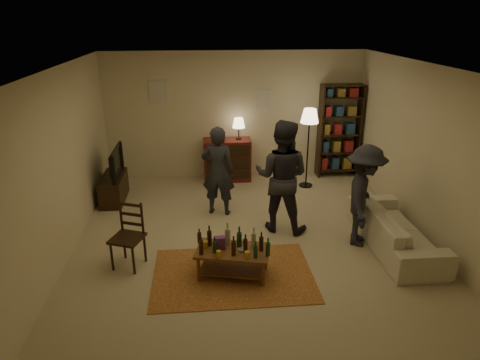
{
  "coord_description": "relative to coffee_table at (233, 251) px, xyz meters",
  "views": [
    {
      "loc": [
        -0.72,
        -6.01,
        3.39
      ],
      "look_at": [
        -0.16,
        0.1,
        1.0
      ],
      "focal_mm": 32.0,
      "sensor_mm": 36.0,
      "label": 1
    }
  ],
  "objects": [
    {
      "name": "floor",
      "position": [
        0.36,
        0.96,
        -0.38
      ],
      "size": [
        6.0,
        6.0,
        0.0
      ],
      "primitive_type": "plane",
      "color": "#C6B793",
      "rests_on": "ground"
    },
    {
      "name": "room_shell",
      "position": [
        -0.29,
        3.94,
        1.44
      ],
      "size": [
        6.0,
        6.0,
        6.0
      ],
      "color": "beige",
      "rests_on": "ground"
    },
    {
      "name": "rug",
      "position": [
        0.0,
        -0.0,
        -0.37
      ],
      "size": [
        2.2,
        1.5,
        0.01
      ],
      "primitive_type": "cube",
      "color": "brown",
      "rests_on": "ground"
    },
    {
      "name": "coffee_table",
      "position": [
        0.0,
        0.0,
        0.0
      ],
      "size": [
        1.08,
        0.75,
        0.74
      ],
      "rotation": [
        0.0,
        0.0,
        -0.23
      ],
      "color": "brown",
      "rests_on": "ground"
    },
    {
      "name": "dining_chair",
      "position": [
        -1.44,
        0.43,
        0.13
      ],
      "size": [
        0.54,
        0.54,
        0.96
      ],
      "rotation": [
        0.0,
        0.0,
        -0.37
      ],
      "color": "black",
      "rests_on": "ground"
    },
    {
      "name": "tv_stand",
      "position": [
        -2.09,
        2.76,
        0.01
      ],
      "size": [
        0.4,
        1.0,
        1.06
      ],
      "color": "black",
      "rests_on": "ground"
    },
    {
      "name": "dresser",
      "position": [
        0.17,
        3.67,
        0.1
      ],
      "size": [
        1.0,
        0.5,
        1.36
      ],
      "color": "maroon",
      "rests_on": "ground"
    },
    {
      "name": "bookshelf",
      "position": [
        2.61,
        3.74,
        0.66
      ],
      "size": [
        0.9,
        0.34,
        2.02
      ],
      "color": "black",
      "rests_on": "ground"
    },
    {
      "name": "floor_lamp",
      "position": [
        1.78,
        3.15,
        1.01
      ],
      "size": [
        0.36,
        0.36,
        1.64
      ],
      "color": "black",
      "rests_on": "ground"
    },
    {
      "name": "sofa",
      "position": [
        2.56,
        0.56,
        -0.07
      ],
      "size": [
        0.81,
        2.08,
        0.61
      ],
      "primitive_type": "imported",
      "rotation": [
        0.0,
        0.0,
        1.57
      ],
      "color": "beige",
      "rests_on": "ground"
    },
    {
      "name": "person_left",
      "position": [
        -0.1,
        2.01,
        0.43
      ],
      "size": [
        0.67,
        0.52,
        1.61
      ],
      "primitive_type": "imported",
      "rotation": [
        0.0,
        0.0,
        2.88
      ],
      "color": "#25262C",
      "rests_on": "ground"
    },
    {
      "name": "person_right",
      "position": [
        0.9,
        1.32,
        0.56
      ],
      "size": [
        1.11,
        1.01,
        1.87
      ],
      "primitive_type": "imported",
      "rotation": [
        0.0,
        0.0,
        2.73
      ],
      "color": "#28262E",
      "rests_on": "ground"
    },
    {
      "name": "person_by_sofa",
      "position": [
        2.06,
        0.72,
        0.43
      ],
      "size": [
        0.97,
        1.19,
        1.6
      ],
      "primitive_type": "imported",
      "rotation": [
        0.0,
        0.0,
        1.15
      ],
      "color": "#25242B",
      "rests_on": "ground"
    }
  ]
}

